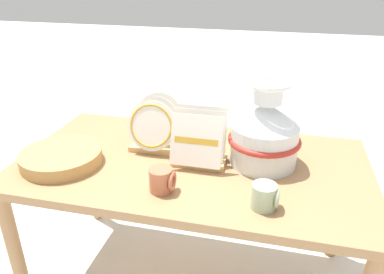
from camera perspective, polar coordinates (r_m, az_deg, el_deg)
name	(u,v)px	position (r m, az deg, el deg)	size (l,w,h in m)	color
display_table	(192,177)	(1.54, 0.00, -6.08)	(1.40, 0.76, 0.63)	#9E754C
ceramic_vase	(265,131)	(1.47, 11.07, 0.86)	(0.28, 0.28, 0.34)	silver
dish_rack_round_plates	(155,130)	(1.57, -5.68, 1.08)	(0.21, 0.17, 0.23)	tan
dish_rack_square_plates	(199,146)	(1.46, 1.09, -1.36)	(0.21, 0.16, 0.22)	tan
wicker_charger_stack	(61,157)	(1.57, -19.30, -2.95)	(0.32, 0.32, 0.05)	tan
mug_sage_glaze	(265,196)	(1.25, 11.09, -8.89)	(0.09, 0.08, 0.09)	#9EB28E
mug_terracotta_glaze	(162,180)	(1.31, -4.58, -6.55)	(0.09, 0.08, 0.09)	#B76647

